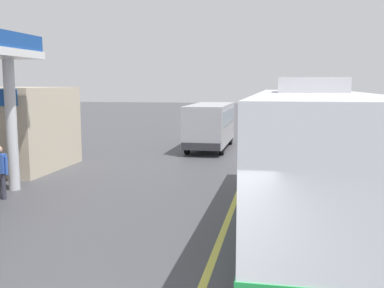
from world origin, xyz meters
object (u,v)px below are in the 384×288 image
Objects in this scene: car_trailing_behind_bus at (289,122)px; pedestrian_near_pump at (0,170)px; minibus_opposing_lane at (210,122)px; coach_bus_main at (310,160)px.

pedestrian_near_pump is at bearing -116.59° from car_trailing_behind_bus.
minibus_opposing_lane is 12.82m from pedestrian_near_pump.
pedestrian_near_pump is at bearing -111.50° from minibus_opposing_lane.
coach_bus_main is 1.80× the size of minibus_opposing_lane.
car_trailing_behind_bus is (4.36, 6.16, -0.46)m from minibus_opposing_lane.
minibus_opposing_lane reaches higher than pedestrian_near_pump.
coach_bus_main is 9.23m from pedestrian_near_pump.
minibus_opposing_lane is at bearing 108.58° from coach_bus_main.
coach_bus_main is at bearing -71.42° from minibus_opposing_lane.
minibus_opposing_lane is (-4.42, 13.14, -0.25)m from coach_bus_main.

